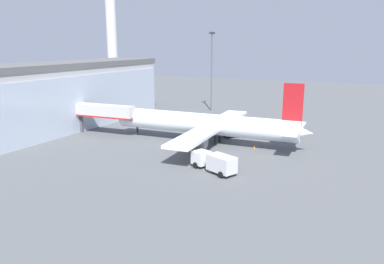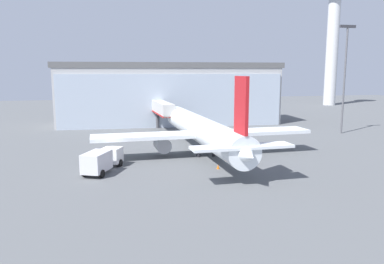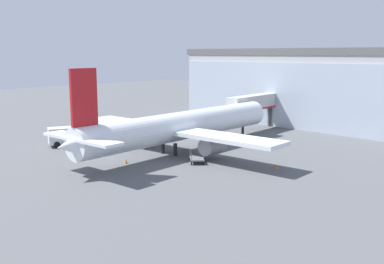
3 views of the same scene
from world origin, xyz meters
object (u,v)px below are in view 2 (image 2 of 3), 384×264
(jet_bridge, at_px, (162,109))
(safety_cone_wingtip, at_px, (287,146))
(apron_light_mast, at_px, (345,71))
(airplane, at_px, (202,131))
(safety_cone_nose, at_px, (218,167))
(control_tower, at_px, (333,36))
(baggage_cart, at_px, (245,152))
(catering_truck, at_px, (102,160))

(jet_bridge, height_order, safety_cone_wingtip, jet_bridge)
(jet_bridge, height_order, apron_light_mast, apron_light_mast)
(airplane, bearing_deg, safety_cone_nose, 176.85)
(control_tower, height_order, safety_cone_nose, control_tower)
(safety_cone_wingtip, bearing_deg, control_tower, 52.89)
(safety_cone_nose, bearing_deg, safety_cone_wingtip, 35.16)
(control_tower, bearing_deg, jet_bridge, -145.42)
(control_tower, relative_size, safety_cone_nose, 74.97)
(airplane, bearing_deg, jet_bridge, 5.88)
(jet_bridge, distance_m, baggage_cart, 25.74)
(apron_light_mast, height_order, safety_cone_wingtip, apron_light_mast)
(safety_cone_nose, xyz_separation_m, safety_cone_wingtip, (14.29, 10.07, 0.00))
(catering_truck, distance_m, safety_cone_nose, 14.02)
(baggage_cart, xyz_separation_m, safety_cone_nose, (-5.79, -6.06, -0.23))
(apron_light_mast, bearing_deg, control_tower, 59.16)
(apron_light_mast, height_order, airplane, apron_light_mast)
(jet_bridge, xyz_separation_m, apron_light_mast, (33.46, -9.70, 7.37))
(airplane, bearing_deg, control_tower, -45.05)
(apron_light_mast, distance_m, safety_cone_wingtip, 22.83)
(baggage_cart, bearing_deg, safety_cone_wingtip, -111.57)
(airplane, bearing_deg, apron_light_mast, -70.90)
(baggage_cart, bearing_deg, airplane, 16.26)
(apron_light_mast, bearing_deg, catering_truck, -157.53)
(jet_bridge, relative_size, control_tower, 0.34)
(jet_bridge, xyz_separation_m, airplane, (2.73, -21.23, -1.16))
(apron_light_mast, distance_m, safety_cone_nose, 38.88)
(apron_light_mast, xyz_separation_m, catering_truck, (-44.83, -18.54, -10.46))
(baggage_cart, distance_m, safety_cone_wingtip, 9.40)
(apron_light_mast, bearing_deg, airplane, -159.43)
(baggage_cart, height_order, safety_cone_nose, baggage_cart)
(control_tower, height_order, apron_light_mast, control_tower)
(jet_bridge, bearing_deg, safety_cone_wingtip, -142.77)
(control_tower, height_order, airplane, control_tower)
(control_tower, xyz_separation_m, safety_cone_wingtip, (-49.93, -66.01, -23.69))
(baggage_cart, bearing_deg, safety_cone_nose, 89.46)
(jet_bridge, relative_size, catering_truck, 1.83)
(jet_bridge, distance_m, apron_light_mast, 35.61)
(control_tower, xyz_separation_m, safety_cone_nose, (-64.22, -76.08, -23.69))
(airplane, height_order, safety_cone_wingtip, airplane)
(jet_bridge, bearing_deg, catering_truck, 155.37)
(catering_truck, relative_size, safety_cone_nose, 13.72)
(jet_bridge, distance_m, safety_cone_wingtip, 26.47)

